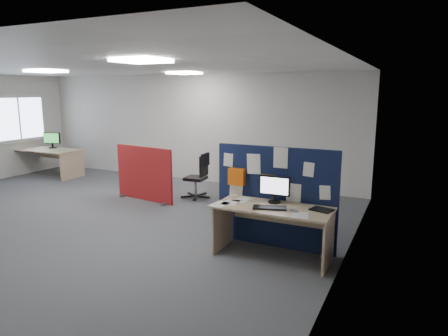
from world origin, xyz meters
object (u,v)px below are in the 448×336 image
at_px(monitor_second, 52,140).
at_px(monitor_main, 275,188).
at_px(red_divider, 144,174).
at_px(second_desk, 50,155).
at_px(office_chair, 200,173).
at_px(main_desk, 274,218).
at_px(navy_divider, 274,197).

bearing_deg(monitor_second, monitor_main, -37.89).
bearing_deg(red_divider, second_desk, 174.38).
relative_size(monitor_second, office_chair, 0.47).
height_order(main_desk, second_desk, same).
distance_m(main_desk, office_chair, 3.31).
relative_size(red_divider, office_chair, 1.57).
xyz_separation_m(second_desk, monitor_second, (-0.07, 0.16, 0.41)).
height_order(main_desk, office_chair, office_chair).
bearing_deg(red_divider, main_desk, -17.26).
bearing_deg(office_chair, monitor_main, -45.99).
bearing_deg(monitor_second, office_chair, -23.95).
bearing_deg(navy_divider, monitor_second, 162.03).
xyz_separation_m(monitor_main, office_chair, (-2.38, 2.09, -0.40)).
xyz_separation_m(main_desk, office_chair, (-2.43, 2.24, -0.00)).
height_order(red_divider, office_chair, red_divider).
bearing_deg(second_desk, office_chair, -3.42).
bearing_deg(monitor_main, second_desk, 159.58).
xyz_separation_m(second_desk, office_chair, (4.83, -0.29, -0.01)).
bearing_deg(office_chair, navy_divider, -44.02).
xyz_separation_m(navy_divider, main_desk, (0.12, -0.36, -0.20)).
distance_m(navy_divider, office_chair, 2.99).
xyz_separation_m(monitor_main, red_divider, (-3.37, 1.45, -0.39)).
xyz_separation_m(main_desk, second_desk, (-7.26, 2.53, 0.01)).
height_order(second_desk, monitor_second, monitor_second).
distance_m(main_desk, monitor_second, 7.82).
xyz_separation_m(navy_divider, monitor_main, (0.07, -0.20, 0.19)).
height_order(monitor_main, second_desk, monitor_main).
distance_m(monitor_second, office_chair, 4.94).
bearing_deg(navy_divider, second_desk, 163.05).
height_order(monitor_main, office_chair, monitor_main).
bearing_deg(monitor_second, second_desk, -84.74).
relative_size(main_desk, office_chair, 1.65).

